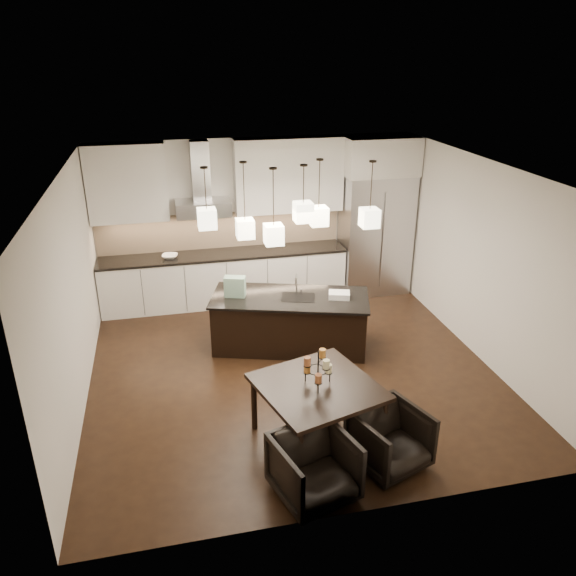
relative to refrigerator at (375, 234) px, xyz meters
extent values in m
cube|color=black|center=(-2.10, -2.38, -1.08)|extent=(5.50, 5.50, 0.02)
cube|color=white|center=(-2.10, -2.38, 1.73)|extent=(5.50, 5.50, 0.02)
cube|color=silver|center=(-2.10, 0.38, 0.32)|extent=(5.50, 0.02, 2.80)
cube|color=silver|center=(-2.10, -5.14, 0.32)|extent=(5.50, 0.02, 2.80)
cube|color=silver|center=(-4.86, -2.38, 0.32)|extent=(0.02, 5.50, 2.80)
cube|color=silver|center=(0.66, -2.38, 0.32)|extent=(0.02, 5.50, 2.80)
cube|color=#B7B7BA|center=(0.00, 0.00, 0.00)|extent=(1.20, 0.72, 2.15)
cube|color=silver|center=(0.00, 0.00, 1.40)|extent=(1.26, 0.72, 0.65)
cube|color=silver|center=(-2.73, 0.05, -0.64)|extent=(4.21, 0.62, 0.88)
cube|color=black|center=(-2.73, 0.05, -0.17)|extent=(4.21, 0.66, 0.04)
cube|color=tan|center=(-2.73, 0.35, 0.16)|extent=(4.21, 0.02, 0.63)
cube|color=silver|center=(-4.20, 0.19, 1.10)|extent=(1.25, 0.35, 1.25)
cube|color=silver|center=(-1.55, 0.19, 1.10)|extent=(1.85, 0.35, 1.25)
cube|color=#B7B7BA|center=(-3.03, 0.10, 0.65)|extent=(0.90, 0.52, 0.24)
cube|color=#B7B7BA|center=(-3.03, 0.21, 1.24)|extent=(0.30, 0.28, 0.96)
imported|color=silver|center=(-3.63, 0.00, -0.12)|extent=(0.30, 0.30, 0.06)
cube|color=black|center=(-1.97, -1.75, -0.68)|extent=(2.39, 1.51, 0.78)
cube|color=black|center=(-1.97, -1.75, -0.28)|extent=(2.47, 1.60, 0.04)
cube|color=#1F6C4D|center=(-2.75, -1.55, -0.11)|extent=(0.34, 0.24, 0.30)
cube|color=silver|center=(-1.28, -1.95, -0.21)|extent=(0.35, 0.29, 0.09)
cylinder|color=beige|center=(-2.04, -3.93, -0.16)|extent=(0.09, 0.09, 0.10)
cylinder|color=#CA8032|center=(-2.27, -3.87, -0.16)|extent=(0.09, 0.09, 0.10)
cylinder|color=brown|center=(-2.20, -4.10, -0.16)|extent=(0.09, 0.09, 0.10)
cylinder|color=#CA8032|center=(-2.09, -3.85, 0.00)|extent=(0.09, 0.09, 0.10)
cylinder|color=brown|center=(-2.30, -3.98, 0.00)|extent=(0.09, 0.09, 0.10)
cylinder|color=beige|center=(-2.11, -4.08, 0.00)|extent=(0.09, 0.09, 0.10)
imported|color=black|center=(-2.43, -4.81, -0.73)|extent=(0.92, 0.94, 0.69)
imported|color=black|center=(-1.52, -4.55, -0.74)|extent=(0.92, 0.93, 0.67)
cube|color=#FFF6CE|center=(-3.12, -1.92, 1.05)|extent=(0.24, 0.24, 0.26)
cube|color=#FFF6CE|center=(-2.59, -1.68, 0.80)|extent=(0.24, 0.24, 0.26)
cube|color=#FFF6CE|center=(-1.86, -2.05, 1.10)|extent=(0.24, 0.24, 0.26)
cube|color=#FFF6CE|center=(-1.56, -1.73, 0.93)|extent=(0.24, 0.24, 0.26)
cube|color=#FFF6CE|center=(-0.91, -2.00, 0.94)|extent=(0.24, 0.24, 0.26)
cube|color=#FFF6CE|center=(-2.29, -2.16, 0.85)|extent=(0.24, 0.24, 0.26)
camera|label=1|loc=(-3.66, -9.04, 3.14)|focal=35.00mm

